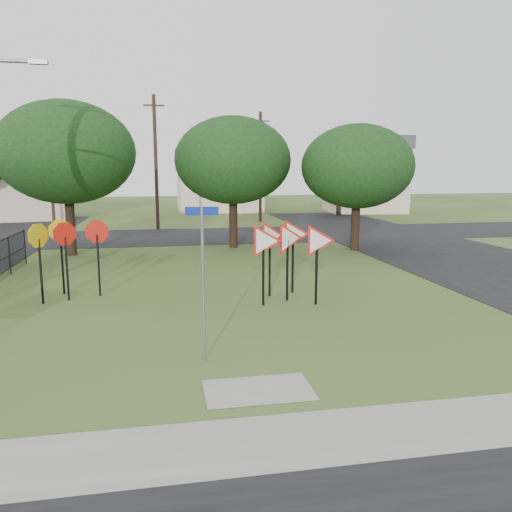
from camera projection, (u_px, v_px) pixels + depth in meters
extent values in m
plane|color=#38541F|center=(239.00, 346.00, 11.61)|extent=(140.00, 140.00, 0.00)
cube|color=gray|center=(281.00, 441.00, 7.54)|extent=(30.00, 1.60, 0.02)
cube|color=#38541F|center=(302.00, 490.00, 6.37)|extent=(30.00, 0.80, 0.02)
cube|color=black|center=(459.00, 257.00, 23.47)|extent=(8.00, 50.00, 0.02)
cube|color=black|center=(190.00, 236.00, 30.98)|extent=(60.00, 8.00, 0.02)
cube|color=gray|center=(258.00, 390.00, 9.28)|extent=(2.00, 1.20, 0.02)
cylinder|color=gray|center=(203.00, 286.00, 10.46)|extent=(0.07, 0.07, 3.31)
cube|color=navy|center=(202.00, 211.00, 10.19)|extent=(0.69, 0.06, 0.18)
cube|color=black|center=(67.00, 269.00, 15.57)|extent=(0.06, 0.06, 2.01)
cube|color=black|center=(99.00, 266.00, 16.12)|extent=(0.06, 0.06, 2.01)
cube|color=black|center=(41.00, 272.00, 15.15)|extent=(0.06, 0.06, 2.01)
cube|color=black|center=(62.00, 264.00, 16.39)|extent=(0.06, 0.06, 2.01)
cube|color=black|center=(263.00, 274.00, 14.98)|extent=(0.06, 0.06, 1.91)
cube|color=black|center=(287.00, 271.00, 15.55)|extent=(0.06, 0.06, 1.91)
cube|color=black|center=(316.00, 274.00, 15.07)|extent=(0.06, 0.06, 1.91)
cube|color=black|center=(270.00, 267.00, 16.09)|extent=(0.06, 0.06, 1.91)
cube|color=black|center=(293.00, 265.00, 16.55)|extent=(0.06, 0.06, 1.91)
cube|color=gray|center=(38.00, 62.00, 13.79)|extent=(0.50, 0.18, 0.12)
cylinder|color=#3C251B|center=(156.00, 163.00, 33.73)|extent=(0.24, 0.24, 9.00)
cube|color=#3C251B|center=(154.00, 105.00, 33.08)|extent=(1.40, 0.10, 0.10)
cylinder|color=#3C251B|center=(260.00, 168.00, 39.09)|extent=(0.24, 0.24, 8.50)
cube|color=#3C251B|center=(260.00, 121.00, 38.49)|extent=(1.40, 0.10, 0.10)
cylinder|color=#3C251B|center=(50.00, 164.00, 38.09)|extent=(0.24, 0.24, 9.00)
cube|color=#3C251B|center=(47.00, 113.00, 37.44)|extent=(1.40, 0.10, 0.10)
cylinder|color=black|center=(9.00, 256.00, 19.50)|extent=(0.05, 0.05, 1.50)
cylinder|color=black|center=(25.00, 247.00, 21.72)|extent=(0.05, 0.05, 1.50)
cube|color=beige|center=(11.00, 183.00, 41.49)|extent=(10.08, 8.46, 6.00)
cube|color=#434348|center=(7.00, 139.00, 40.88)|extent=(10.58, 8.88, 1.20)
cube|color=beige|center=(218.00, 186.00, 50.65)|extent=(8.00, 8.00, 5.00)
cube|color=#434348|center=(218.00, 155.00, 50.13)|extent=(8.40, 8.40, 1.20)
cube|color=beige|center=(364.00, 181.00, 49.23)|extent=(7.91, 7.91, 6.00)
cube|color=#434348|center=(365.00, 144.00, 48.62)|extent=(8.30, 8.30, 1.20)
cylinder|color=black|center=(71.00, 228.00, 23.86)|extent=(0.44, 0.44, 2.62)
ellipsoid|color=black|center=(66.00, 152.00, 23.25)|extent=(6.40, 6.40, 4.80)
cylinder|color=black|center=(233.00, 224.00, 26.29)|extent=(0.44, 0.44, 2.45)
ellipsoid|color=black|center=(233.00, 160.00, 25.73)|extent=(6.00, 6.00, 4.50)
cylinder|color=black|center=(355.00, 228.00, 25.46)|extent=(0.44, 0.44, 2.27)
ellipsoid|color=black|center=(357.00, 166.00, 24.93)|extent=(5.60, 5.60, 4.20)
cylinder|color=black|center=(339.00, 202.00, 44.93)|extent=(0.44, 0.44, 2.45)
ellipsoid|color=black|center=(340.00, 165.00, 44.37)|extent=(6.00, 6.00, 4.50)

